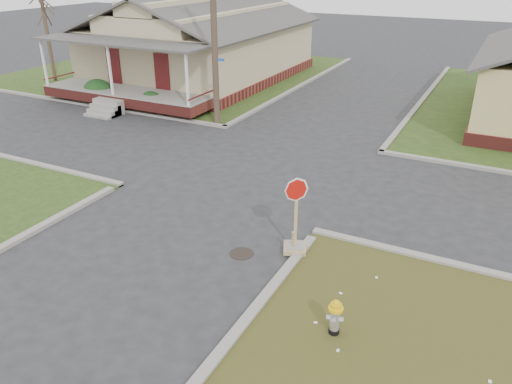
% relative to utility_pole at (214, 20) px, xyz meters
% --- Properties ---
extents(ground, '(120.00, 120.00, 0.00)m').
position_rel_utility_pole_xyz_m(ground, '(4.20, -8.90, -4.66)').
color(ground, '#28282B').
rests_on(ground, ground).
extents(verge_far_left, '(19.00, 19.00, 0.05)m').
position_rel_utility_pole_xyz_m(verge_far_left, '(-8.80, 9.10, -4.64)').
color(verge_far_left, '#264017').
rests_on(verge_far_left, ground).
extents(curbs, '(80.00, 40.00, 0.12)m').
position_rel_utility_pole_xyz_m(curbs, '(4.20, -3.90, -4.66)').
color(curbs, gray).
rests_on(curbs, ground).
extents(manhole, '(0.64, 0.64, 0.01)m').
position_rel_utility_pole_xyz_m(manhole, '(6.40, -9.40, -4.66)').
color(manhole, black).
rests_on(manhole, ground).
extents(corner_house, '(10.10, 15.50, 5.30)m').
position_rel_utility_pole_xyz_m(corner_house, '(-5.80, 7.78, -2.38)').
color(corner_house, maroon).
rests_on(corner_house, ground).
extents(utility_pole, '(1.80, 0.28, 9.00)m').
position_rel_utility_pole_xyz_m(utility_pole, '(0.00, 0.00, 0.00)').
color(utility_pole, '#3A2B21').
rests_on(utility_pole, ground).
extents(tree_far_left, '(0.22, 0.22, 4.90)m').
position_rel_utility_pole_xyz_m(tree_far_left, '(-13.80, 3.10, -2.16)').
color(tree_far_left, '#3A2B21').
rests_on(tree_far_left, verge_far_left).
extents(fire_hydrant, '(0.31, 0.31, 0.83)m').
position_rel_utility_pole_xyz_m(fire_hydrant, '(9.59, -11.28, -4.16)').
color(fire_hydrant, black).
rests_on(fire_hydrant, ground).
extents(stop_sign, '(0.60, 0.58, 2.11)m').
position_rel_utility_pole_xyz_m(stop_sign, '(7.62, -8.69, -4.16)').
color(stop_sign, tan).
rests_on(stop_sign, ground).
extents(hedge_left, '(1.55, 1.27, 1.18)m').
position_rel_utility_pole_xyz_m(hedge_left, '(-7.61, 0.39, -4.02)').
color(hedge_left, '#193D16').
rests_on(hedge_left, verge_far_left).
extents(hedge_right, '(1.29, 1.06, 0.99)m').
position_rel_utility_pole_xyz_m(hedge_right, '(-4.17, 0.50, -4.12)').
color(hedge_right, '#193D16').
rests_on(hedge_right, verge_far_left).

